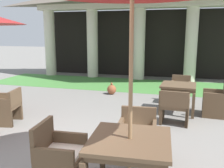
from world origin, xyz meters
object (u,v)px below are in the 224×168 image
at_px(patio_table_near_foreground, 178,88).
at_px(patio_chair_near_foreground_south, 175,107).
at_px(patio_chair_near_foreground_east, 216,101).
at_px(patio_chair_mid_left_west, 59,156).
at_px(patio_chair_mid_left_north, 137,134).
at_px(patio_chair_mid_right_east, 6,107).
at_px(patio_chair_near_foreground_north, 180,90).
at_px(patio_table_mid_left, 130,145).
at_px(terracotta_urn, 112,89).

height_order(patio_table_near_foreground, patio_chair_near_foreground_south, patio_chair_near_foreground_south).
height_order(patio_chair_near_foreground_east, patio_chair_mid_left_west, patio_chair_mid_left_west).
distance_m(patio_chair_mid_left_north, patio_chair_mid_right_east, 3.29).
relative_size(patio_chair_near_foreground_south, patio_chair_near_foreground_north, 0.99).
distance_m(patio_chair_near_foreground_south, patio_chair_near_foreground_north, 1.83).
distance_m(patio_chair_near_foreground_north, patio_chair_mid_left_west, 4.91).
bearing_deg(patio_chair_near_foreground_south, patio_table_mid_left, -96.74).
bearing_deg(terracotta_urn, patio_table_mid_left, -71.91).
relative_size(patio_chair_near_foreground_east, patio_table_mid_left, 0.77).
distance_m(patio_chair_near_foreground_south, patio_table_mid_left, 2.80).
height_order(patio_chair_near_foreground_east, patio_chair_mid_right_east, patio_chair_near_foreground_east).
relative_size(patio_chair_near_foreground_east, patio_chair_mid_left_north, 1.03).
xyz_separation_m(patio_table_near_foreground, patio_chair_mid_left_west, (-1.53, -3.73, -0.25)).
height_order(patio_chair_mid_left_north, patio_chair_mid_right_east, patio_chair_mid_left_north).
bearing_deg(patio_chair_mid_left_north, terracotta_urn, -72.81).
xyz_separation_m(patio_chair_near_foreground_south, patio_chair_mid_right_east, (-3.76, -0.98, -0.02)).
bearing_deg(patio_chair_mid_left_north, patio_table_mid_left, 90.00).
relative_size(patio_chair_mid_left_north, patio_chair_mid_right_east, 1.03).
xyz_separation_m(patio_chair_mid_left_west, patio_chair_mid_right_east, (-2.28, 1.83, -0.00)).
relative_size(patio_chair_near_foreground_north, patio_chair_mid_left_north, 1.00).
bearing_deg(patio_chair_near_foreground_east, patio_chair_mid_left_west, 149.68).
bearing_deg(patio_table_mid_left, patio_chair_mid_left_west, -176.00).
bearing_deg(patio_chair_near_foreground_north, terracotta_urn, -9.92).
xyz_separation_m(patio_table_mid_left, terracotta_urn, (-1.67, 5.11, -0.48)).
bearing_deg(terracotta_urn, patio_chair_mid_left_north, -68.80).
distance_m(patio_table_mid_left, terracotta_urn, 5.40).
relative_size(patio_chair_near_foreground_east, patio_chair_mid_right_east, 1.06).
xyz_separation_m(patio_table_near_foreground, terracotta_urn, (-2.21, 1.45, -0.48)).
height_order(patio_table_near_foreground, patio_chair_mid_right_east, patio_chair_mid_right_east).
bearing_deg(patio_chair_mid_left_west, patio_table_mid_left, 90.00).
bearing_deg(patio_chair_mid_left_north, patio_chair_near_foreground_south, -111.52).
bearing_deg(patio_chair_mid_right_east, patio_table_near_foreground, -74.67).
xyz_separation_m(patio_chair_near_foreground_north, patio_chair_mid_right_east, (-3.86, -2.81, -0.00)).
relative_size(patio_chair_mid_right_east, terracotta_urn, 1.98).
height_order(patio_chair_near_foreground_south, terracotta_urn, patio_chair_near_foreground_south).
bearing_deg(patio_chair_mid_left_west, patio_chair_mid_right_east, -132.74).
bearing_deg(terracotta_urn, patio_chair_mid_left_west, -82.50).
bearing_deg(patio_chair_near_foreground_east, patio_table_mid_left, 161.30).
xyz_separation_m(patio_chair_near_foreground_south, patio_table_mid_left, (-0.49, -2.74, 0.24)).
distance_m(patio_table_mid_left, patio_chair_mid_left_west, 1.02).
distance_m(patio_chair_near_foreground_north, terracotta_urn, 2.34).
distance_m(patio_chair_near_foreground_south, terracotta_urn, 3.21).
relative_size(patio_chair_mid_left_north, terracotta_urn, 2.03).
height_order(patio_chair_near_foreground_south, patio_chair_mid_right_east, patio_chair_near_foreground_south).
bearing_deg(patio_table_mid_left, terracotta_urn, 108.09).
bearing_deg(patio_chair_near_foreground_north, patio_chair_near_foreground_south, 90.00).
distance_m(patio_table_near_foreground, terracotta_urn, 2.69).
bearing_deg(patio_chair_near_foreground_east, patio_chair_mid_right_east, 114.65).
bearing_deg(patio_chair_mid_left_west, patio_chair_near_foreground_east, 142.34).
distance_m(patio_table_near_foreground, patio_chair_mid_left_west, 4.04).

